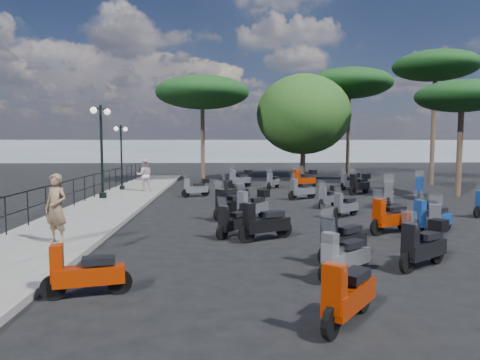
{
  "coord_description": "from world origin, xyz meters",
  "views": [
    {
      "loc": [
        -1.65,
        -15.47,
        2.77
      ],
      "look_at": [
        -0.99,
        2.01,
        1.2
      ],
      "focal_mm": 32.0,
      "sensor_mm": 36.0,
      "label": 1
    }
  ],
  "objects_px": {
    "pine_0": "(349,84)",
    "scooter_24": "(389,196)",
    "scooter_0": "(84,273)",
    "scooter_2": "(196,188)",
    "scooter_4": "(235,221)",
    "scooter_22": "(433,220)",
    "scooter_1": "(230,205)",
    "broadleaf_tree": "(303,115)",
    "lamp_post_1": "(102,145)",
    "scooter_18": "(329,197)",
    "scooter_13": "(302,190)",
    "pedestrian_far": "(144,175)",
    "pine_2": "(202,93)",
    "scooter_7": "(234,192)",
    "scooter_17": "(431,218)",
    "scooter_16": "(424,246)",
    "scooter_11": "(390,218)",
    "scooter_8": "(240,179)",
    "pine_3": "(462,97)",
    "pine_1": "(436,67)",
    "scooter_19": "(360,184)",
    "lamp_post_2": "(121,153)",
    "scooter_25": "(419,188)",
    "woman": "(56,208)",
    "scooter_3": "(348,295)",
    "scooter_14": "(273,182)",
    "scooter_9": "(344,257)",
    "scooter_26": "(350,182)",
    "scooter_5": "(264,223)",
    "scooter_10": "(342,241)"
  },
  "relations": [
    {
      "from": "scooter_1",
      "to": "scooter_0",
      "type": "bearing_deg",
      "value": 112.89
    },
    {
      "from": "lamp_post_2",
      "to": "scooter_22",
      "type": "relative_size",
      "value": 2.23
    },
    {
      "from": "woman",
      "to": "scooter_3",
      "type": "height_order",
      "value": "woman"
    },
    {
      "from": "scooter_2",
      "to": "scooter_17",
      "type": "relative_size",
      "value": 0.88
    },
    {
      "from": "pedestrian_far",
      "to": "pine_1",
      "type": "relative_size",
      "value": 0.2
    },
    {
      "from": "scooter_1",
      "to": "broadleaf_tree",
      "type": "bearing_deg",
      "value": -67.04
    },
    {
      "from": "scooter_16",
      "to": "broadleaf_tree",
      "type": "xyz_separation_m",
      "value": [
        1.37,
        21.89,
        4.22
      ]
    },
    {
      "from": "scooter_3",
      "to": "scooter_11",
      "type": "relative_size",
      "value": 0.89
    },
    {
      "from": "scooter_2",
      "to": "broadleaf_tree",
      "type": "height_order",
      "value": "broadleaf_tree"
    },
    {
      "from": "scooter_2",
      "to": "pine_3",
      "type": "height_order",
      "value": "pine_3"
    },
    {
      "from": "scooter_16",
      "to": "scooter_24",
      "type": "height_order",
      "value": "scooter_24"
    },
    {
      "from": "scooter_19",
      "to": "scooter_17",
      "type": "bearing_deg",
      "value": 134.13
    },
    {
      "from": "scooter_18",
      "to": "scooter_13",
      "type": "bearing_deg",
      "value": -32.32
    },
    {
      "from": "scooter_18",
      "to": "pine_2",
      "type": "xyz_separation_m",
      "value": [
        -5.86,
        11.87,
        5.64
      ]
    },
    {
      "from": "pedestrian_far",
      "to": "scooter_26",
      "type": "height_order",
      "value": "pedestrian_far"
    },
    {
      "from": "pedestrian_far",
      "to": "scooter_8",
      "type": "relative_size",
      "value": 1.14
    },
    {
      "from": "lamp_post_2",
      "to": "scooter_0",
      "type": "relative_size",
      "value": 2.28
    },
    {
      "from": "pine_2",
      "to": "scooter_1",
      "type": "bearing_deg",
      "value": -83.29
    },
    {
      "from": "scooter_2",
      "to": "scooter_4",
      "type": "xyz_separation_m",
      "value": [
        1.73,
        -9.09,
        0.01
      ]
    },
    {
      "from": "scooter_22",
      "to": "pine_2",
      "type": "relative_size",
      "value": 0.22
    },
    {
      "from": "scooter_3",
      "to": "scooter_17",
      "type": "distance_m",
      "value": 7.73
    },
    {
      "from": "scooter_1",
      "to": "scooter_22",
      "type": "height_order",
      "value": "scooter_1"
    },
    {
      "from": "woman",
      "to": "pine_2",
      "type": "distance_m",
      "value": 19.36
    },
    {
      "from": "scooter_8",
      "to": "broadleaf_tree",
      "type": "relative_size",
      "value": 0.2
    },
    {
      "from": "scooter_9",
      "to": "scooter_22",
      "type": "xyz_separation_m",
      "value": [
        3.62,
        3.62,
        0.06
      ]
    },
    {
      "from": "scooter_24",
      "to": "scooter_10",
      "type": "bearing_deg",
      "value": 85.64
    },
    {
      "from": "scooter_0",
      "to": "scooter_2",
      "type": "height_order",
      "value": "scooter_0"
    },
    {
      "from": "woman",
      "to": "scooter_26",
      "type": "distance_m",
      "value": 17.55
    },
    {
      "from": "lamp_post_2",
      "to": "scooter_22",
      "type": "height_order",
      "value": "lamp_post_2"
    },
    {
      "from": "lamp_post_1",
      "to": "scooter_4",
      "type": "bearing_deg",
      "value": -29.91
    },
    {
      "from": "scooter_2",
      "to": "scooter_16",
      "type": "bearing_deg",
      "value": 177.98
    },
    {
      "from": "scooter_4",
      "to": "scooter_1",
      "type": "bearing_deg",
      "value": -47.81
    },
    {
      "from": "lamp_post_1",
      "to": "scooter_5",
      "type": "height_order",
      "value": "lamp_post_1"
    },
    {
      "from": "lamp_post_1",
      "to": "scooter_1",
      "type": "xyz_separation_m",
      "value": [
        5.9,
        -4.84,
        -2.11
      ]
    },
    {
      "from": "lamp_post_2",
      "to": "scooter_9",
      "type": "distance_m",
      "value": 17.3
    },
    {
      "from": "scooter_13",
      "to": "broadleaf_tree",
      "type": "distance_m",
      "value": 11.67
    },
    {
      "from": "scooter_1",
      "to": "scooter_14",
      "type": "relative_size",
      "value": 1.05
    },
    {
      "from": "pedestrian_far",
      "to": "scooter_18",
      "type": "height_order",
      "value": "pedestrian_far"
    },
    {
      "from": "scooter_19",
      "to": "scooter_24",
      "type": "height_order",
      "value": "scooter_24"
    },
    {
      "from": "scooter_4",
      "to": "scooter_22",
      "type": "bearing_deg",
      "value": -142.42
    },
    {
      "from": "broadleaf_tree",
      "to": "lamp_post_1",
      "type": "bearing_deg",
      "value": -136.44
    },
    {
      "from": "scooter_1",
      "to": "scooter_25",
      "type": "bearing_deg",
      "value": -108.4
    },
    {
      "from": "scooter_11",
      "to": "scooter_17",
      "type": "distance_m",
      "value": 1.24
    },
    {
      "from": "pine_0",
      "to": "scooter_11",
      "type": "bearing_deg",
      "value": -103.02
    },
    {
      "from": "pine_0",
      "to": "scooter_24",
      "type": "bearing_deg",
      "value": -100.47
    },
    {
      "from": "pedestrian_far",
      "to": "scooter_13",
      "type": "height_order",
      "value": "pedestrian_far"
    },
    {
      "from": "scooter_7",
      "to": "scooter_17",
      "type": "height_order",
      "value": "scooter_17"
    },
    {
      "from": "scooter_11",
      "to": "scooter_16",
      "type": "bearing_deg",
      "value": 139.66
    },
    {
      "from": "scooter_9",
      "to": "scooter_26",
      "type": "height_order",
      "value": "scooter_9"
    },
    {
      "from": "scooter_4",
      "to": "scooter_10",
      "type": "distance_m",
      "value": 3.59
    }
  ]
}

